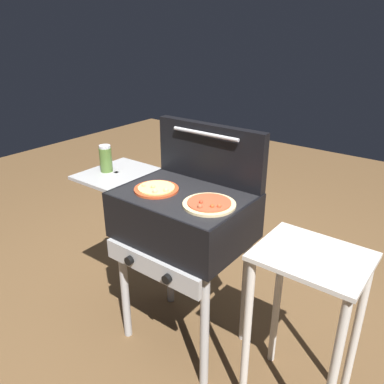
{
  "coord_description": "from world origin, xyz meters",
  "views": [
    {
      "loc": [
        1.07,
        -1.34,
        1.65
      ],
      "look_at": [
        0.05,
        0.0,
        0.92
      ],
      "focal_mm": 36.12,
      "sensor_mm": 36.0,
      "label": 1
    }
  ],
  "objects_px": {
    "grill": "(181,219)",
    "prep_table": "(306,302)",
    "sauce_jar": "(106,159)",
    "pizza_pepperoni": "(209,204)",
    "pizza_cheese": "(156,189)"
  },
  "relations": [
    {
      "from": "sauce_jar",
      "to": "pizza_cheese",
      "type": "bearing_deg",
      "value": -5.01
    },
    {
      "from": "sauce_jar",
      "to": "prep_table",
      "type": "bearing_deg",
      "value": 1.01
    },
    {
      "from": "prep_table",
      "to": "grill",
      "type": "bearing_deg",
      "value": -179.63
    },
    {
      "from": "pizza_cheese",
      "to": "pizza_pepperoni",
      "type": "bearing_deg",
      "value": 3.15
    },
    {
      "from": "sauce_jar",
      "to": "grill",
      "type": "bearing_deg",
      "value": 1.83
    },
    {
      "from": "grill",
      "to": "prep_table",
      "type": "bearing_deg",
      "value": 0.37
    },
    {
      "from": "pizza_pepperoni",
      "to": "pizza_cheese",
      "type": "bearing_deg",
      "value": -176.85
    },
    {
      "from": "pizza_cheese",
      "to": "sauce_jar",
      "type": "height_order",
      "value": "sauce_jar"
    },
    {
      "from": "grill",
      "to": "prep_table",
      "type": "relative_size",
      "value": 1.19
    },
    {
      "from": "grill",
      "to": "prep_table",
      "type": "distance_m",
      "value": 0.7
    },
    {
      "from": "pizza_cheese",
      "to": "prep_table",
      "type": "relative_size",
      "value": 0.27
    },
    {
      "from": "pizza_cheese",
      "to": "pizza_pepperoni",
      "type": "xyz_separation_m",
      "value": [
        0.31,
        0.02,
        -0.0
      ]
    },
    {
      "from": "sauce_jar",
      "to": "prep_table",
      "type": "height_order",
      "value": "sauce_jar"
    },
    {
      "from": "sauce_jar",
      "to": "prep_table",
      "type": "distance_m",
      "value": 1.26
    },
    {
      "from": "grill",
      "to": "pizza_pepperoni",
      "type": "bearing_deg",
      "value": -10.44
    }
  ]
}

